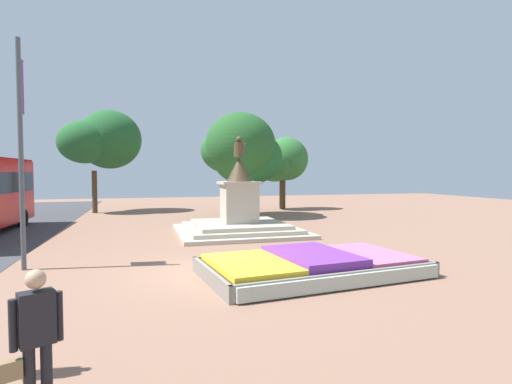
# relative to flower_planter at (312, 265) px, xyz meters

# --- Properties ---
(ground_plane) EXTENTS (72.97, 72.97, 0.00)m
(ground_plane) POSITION_rel_flower_planter_xyz_m (-2.73, 1.08, -0.26)
(ground_plane) COLOR #8C6651
(flower_planter) EXTENTS (6.45, 4.08, 0.63)m
(flower_planter) POSITION_rel_flower_planter_xyz_m (0.00, 0.00, 0.00)
(flower_planter) COLOR #38281C
(flower_planter) RESTS_ON ground_plane
(statue_monument) EXTENTS (5.84, 5.84, 4.62)m
(statue_monument) POSITION_rel_flower_planter_xyz_m (-0.15, 8.23, 0.55)
(statue_monument) COLOR #B3A995
(statue_monument) RESTS_ON ground_plane
(banner_pole) EXTENTS (0.14, 0.69, 6.80)m
(banner_pole) POSITION_rel_flower_planter_xyz_m (-8.00, 2.91, 3.36)
(banner_pole) COLOR #4C5156
(banner_pole) RESTS_ON ground_plane
(pedestrian_with_handbag) EXTENTS (0.69, 0.42, 1.76)m
(pedestrian_with_handbag) POSITION_rel_flower_planter_xyz_m (-5.80, -5.21, 0.74)
(pedestrian_with_handbag) COLOR black
(pedestrian_with_handbag) RESTS_ON ground_plane
(park_tree_far_left) EXTENTS (5.49, 5.73, 6.73)m
(park_tree_far_left) POSITION_rel_flower_planter_xyz_m (1.66, 15.23, 4.02)
(park_tree_far_left) COLOR brown
(park_tree_far_left) RESTS_ON ground_plane
(park_tree_behind_statue) EXTENTS (5.75, 5.05, 7.54)m
(park_tree_behind_statue) POSITION_rel_flower_planter_xyz_m (-7.36, 21.06, 5.00)
(park_tree_behind_statue) COLOR #4C3823
(park_tree_behind_statue) RESTS_ON ground_plane
(park_tree_far_right) EXTENTS (4.32, 3.14, 5.70)m
(park_tree_far_right) POSITION_rel_flower_planter_xyz_m (5.97, 19.40, 3.54)
(park_tree_far_right) COLOR #4C3823
(park_tree_far_right) RESTS_ON ground_plane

